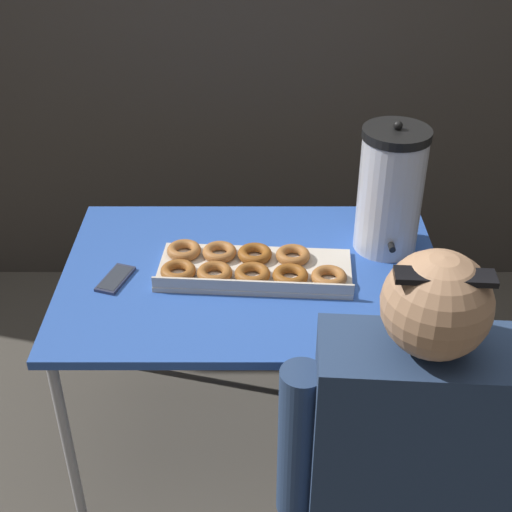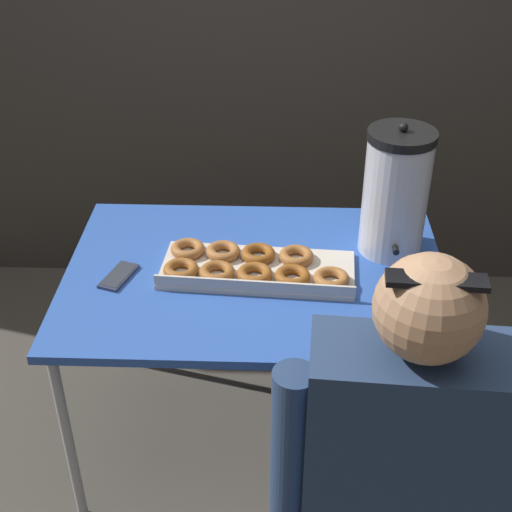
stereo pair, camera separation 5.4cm
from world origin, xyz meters
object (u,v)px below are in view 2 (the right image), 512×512
object	(u,v)px
donut_box	(252,267)
coffee_urn	(396,193)
cell_phone	(119,276)
person_seated	(398,495)

from	to	relation	value
donut_box	coffee_urn	bearing A→B (deg)	23.40
cell_phone	person_seated	size ratio (longest dim) A/B	0.13
donut_box	cell_phone	world-z (taller)	donut_box
coffee_urn	cell_phone	xyz separation A→B (m)	(-0.85, -0.20, -0.20)
cell_phone	person_seated	xyz separation A→B (m)	(0.78, -0.69, -0.12)
coffee_urn	person_seated	xyz separation A→B (m)	(-0.07, -0.88, -0.32)
coffee_urn	cell_phone	world-z (taller)	coffee_urn
cell_phone	donut_box	bearing A→B (deg)	24.12
donut_box	coffee_urn	size ratio (longest dim) A/B	1.40
donut_box	person_seated	world-z (taller)	person_seated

